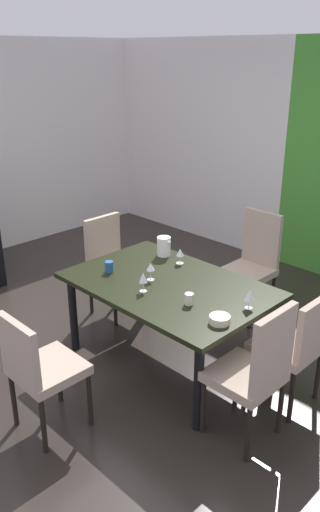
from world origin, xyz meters
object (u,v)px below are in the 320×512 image
(dining_table, at_px, (168,292))
(chair_right_near, at_px, (256,369))
(serving_bowl_center, at_px, (220,319))
(wine_glass_corner, at_px, (250,295))
(wine_glass_near_window, at_px, (143,278))
(wine_glass_west, at_px, (180,253))
(cup_near_shelf, at_px, (189,299))
(chair_head_far, at_px, (254,260))
(cup_north, at_px, (109,267))
(chair_head_near, at_px, (38,366))
(chair_left_far, at_px, (111,261))
(pitcher_right, at_px, (164,246))
(chair_right_far, at_px, (296,343))
(wine_glass_east, at_px, (151,267))

(dining_table, distance_m, chair_right_near, 1.09)
(dining_table, relative_size, serving_bowl_center, 11.11)
(wine_glass_corner, bearing_deg, wine_glass_near_window, -154.39)
(wine_glass_west, bearing_deg, cup_near_shelf, -42.03)
(chair_head_far, height_order, cup_north, chair_head_far)
(chair_head_near, height_order, serving_bowl_center, chair_head_near)
(chair_left_far, xyz_separation_m, serving_bowl_center, (1.75, -0.47, 0.22))
(pitcher_right, bearing_deg, cup_near_shelf, -34.34)
(chair_right_far, bearing_deg, chair_head_near, 144.14)
(pitcher_right, bearing_deg, wine_glass_corner, -13.92)
(cup_north, bearing_deg, dining_table, 21.55)
(chair_right_near, bearing_deg, chair_head_near, 131.62)
(chair_right_far, bearing_deg, dining_table, 104.05)
(chair_right_near, distance_m, chair_left_far, 2.16)
(wine_glass_near_window, bearing_deg, chair_left_far, 153.39)
(serving_bowl_center, height_order, pitcher_right, pitcher_right)
(dining_table, xyz_separation_m, cup_near_shelf, (0.36, -0.15, 0.12))
(wine_glass_west, bearing_deg, chair_head_near, -83.68)
(chair_left_far, distance_m, cup_north, 0.75)
(wine_glass_west, height_order, cup_near_shelf, wine_glass_west)
(wine_glass_east, bearing_deg, chair_right_near, -9.50)
(wine_glass_near_window, relative_size, serving_bowl_center, 1.09)
(chair_right_near, relative_size, wine_glass_corner, 6.88)
(chair_left_far, xyz_separation_m, wine_glass_corner, (1.76, -0.15, 0.30))
(serving_bowl_center, bearing_deg, wine_glass_east, 170.11)
(chair_head_near, relative_size, pitcher_right, 5.16)
(cup_near_shelf, bearing_deg, wine_glass_corner, 36.73)
(chair_left_far, relative_size, wine_glass_near_window, 6.11)
(chair_head_near, relative_size, chair_right_near, 0.89)
(chair_right_near, xyz_separation_m, wine_glass_near_window, (-1.08, 0.01, 0.29))
(chair_head_near, height_order, cup_north, chair_head_near)
(wine_glass_west, height_order, pitcher_right, pitcher_right)
(chair_head_near, distance_m, wine_glass_west, 1.62)
(chair_right_far, xyz_separation_m, wine_glass_near_window, (-1.07, -0.51, 0.33))
(chair_head_far, relative_size, serving_bowl_center, 7.08)
(chair_right_near, xyz_separation_m, cup_near_shelf, (-0.69, 0.11, 0.22))
(wine_glass_corner, bearing_deg, serving_bowl_center, -93.18)
(chair_right_near, height_order, pitcher_right, chair_right_near)
(chair_right_near, relative_size, wine_glass_east, 6.95)
(wine_glass_west, xyz_separation_m, serving_bowl_center, (0.90, -0.57, -0.07))
(wine_glass_east, bearing_deg, cup_near_shelf, -10.33)
(cup_north, relative_size, pitcher_right, 0.53)
(dining_table, distance_m, wine_glass_west, 0.45)
(cup_north, bearing_deg, pitcher_right, 83.49)
(pitcher_right, bearing_deg, chair_head_far, 63.44)
(chair_right_far, relative_size, wine_glass_east, 6.20)
(wine_glass_west, distance_m, cup_north, 0.64)
(chair_right_near, distance_m, serving_bowl_center, 0.41)
(chair_left_far, bearing_deg, pitcher_right, 102.41)
(pitcher_right, bearing_deg, chair_left_far, -167.59)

